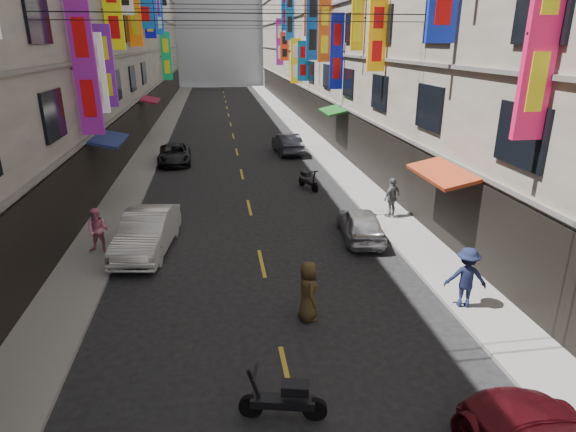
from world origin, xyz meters
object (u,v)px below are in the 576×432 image
object	(u,v)px
pedestrian_rnear	(466,277)
pedestrian_rfar	(392,197)
car_left_mid	(147,232)
car_right_far	(287,144)
pedestrian_lfar	(98,230)
scooter_far_right	(308,181)
car_left_far	(175,154)
scooter_crossing	(284,400)
car_right_mid	(360,223)
pedestrian_crossing	(308,291)

from	to	relation	value
pedestrian_rnear	pedestrian_rfar	world-z (taller)	pedestrian_rnear
car_left_mid	car_right_far	size ratio (longest dim) A/B	1.10
pedestrian_lfar	pedestrian_rfar	world-z (taller)	pedestrian_rfar
car_left_mid	pedestrian_lfar	distance (m)	1.68
scooter_far_right	pedestrian_lfar	world-z (taller)	pedestrian_lfar
car_left_far	scooter_crossing	bearing A→B (deg)	-82.97
pedestrian_lfar	pedestrian_rnear	world-z (taller)	pedestrian_rnear
pedestrian_lfar	pedestrian_rfar	xyz separation A→B (m)	(11.61, 1.98, 0.05)
pedestrian_lfar	pedestrian_rnear	bearing A→B (deg)	-16.66
car_right_mid	pedestrian_lfar	xyz separation A→B (m)	(-9.67, -0.07, 0.31)
pedestrian_rfar	pedestrian_crossing	bearing A→B (deg)	22.02
scooter_crossing	car_right_far	bearing A→B (deg)	4.06
car_left_mid	car_left_far	xyz separation A→B (m)	(0.00, 13.64, -0.16)
scooter_far_right	pedestrian_crossing	distance (m)	12.50
car_right_far	pedestrian_rnear	bearing A→B (deg)	91.54
car_right_far	pedestrian_crossing	world-z (taller)	pedestrian_crossing
car_left_mid	car_right_far	xyz separation A→B (m)	(7.40, 15.40, -0.07)
scooter_far_right	car_left_far	size ratio (longest dim) A/B	0.41
scooter_crossing	car_right_mid	size ratio (longest dim) A/B	0.49
pedestrian_lfar	pedestrian_rnear	xyz separation A→B (m)	(11.07, -5.48, 0.09)
car_left_mid	pedestrian_rnear	size ratio (longest dim) A/B	2.55
car_right_far	pedestrian_crossing	distance (m)	20.90
car_right_mid	pedestrian_rfar	xyz separation A→B (m)	(1.94, 1.91, 0.36)
scooter_far_right	pedestrian_lfar	distance (m)	11.30
pedestrian_crossing	pedestrian_rfar	bearing A→B (deg)	-38.11
pedestrian_crossing	car_right_mid	bearing A→B (deg)	-33.36
car_right_mid	pedestrian_crossing	world-z (taller)	pedestrian_crossing
scooter_far_right	car_left_mid	world-z (taller)	car_left_mid
car_left_mid	pedestrian_rnear	world-z (taller)	pedestrian_rnear
scooter_crossing	scooter_far_right	world-z (taller)	same
pedestrian_lfar	car_left_mid	bearing A→B (deg)	10.16
car_left_far	pedestrian_crossing	bearing A→B (deg)	-77.90
scooter_crossing	pedestrian_crossing	xyz separation A→B (m)	(1.16, 3.60, 0.42)
pedestrian_rfar	car_left_far	bearing A→B (deg)	-83.11
scooter_far_right	pedestrian_rnear	xyz separation A→B (m)	(2.16, -12.42, 0.57)
scooter_far_right	car_right_far	world-z (taller)	car_right_far
scooter_far_right	pedestrian_lfar	xyz separation A→B (m)	(-8.91, -6.94, 0.48)
pedestrian_rfar	pedestrian_crossing	world-z (taller)	pedestrian_rfar
scooter_crossing	pedestrian_lfar	world-z (taller)	pedestrian_lfar
pedestrian_rnear	pedestrian_rfar	distance (m)	7.48
car_left_far	pedestrian_rfar	world-z (taller)	pedestrian_rfar
car_left_mid	pedestrian_lfar	size ratio (longest dim) A/B	2.82
pedestrian_rfar	scooter_crossing	bearing A→B (deg)	26.97
pedestrian_rnear	pedestrian_lfar	bearing A→B (deg)	-9.90
scooter_far_right	pedestrian_rfar	distance (m)	5.67
car_right_far	pedestrian_lfar	bearing A→B (deg)	55.61
scooter_crossing	pedestrian_rfar	world-z (taller)	pedestrian_rfar
pedestrian_lfar	pedestrian_rfar	bearing A→B (deg)	19.36
pedestrian_lfar	pedestrian_crossing	xyz separation A→B (m)	(6.58, -5.34, -0.06)
scooter_far_right	car_right_far	distance (m)	8.48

